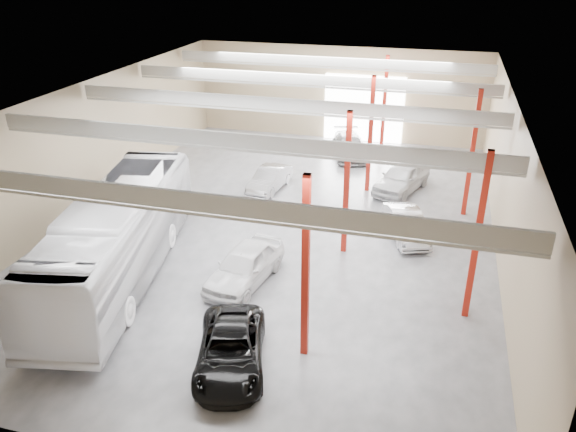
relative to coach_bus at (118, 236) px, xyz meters
The scene contains 8 objects.
depot_shell 9.70m from the coach_bus, 52.58° to the left, with size 22.12×32.12×7.06m.
coach_bus is the anchor object (origin of this frame).
black_sedan 8.42m from the coach_bus, 33.31° to the right, with size 2.31×5.02×1.40m, color black.
car_row_a 5.74m from the coach_bus, ahead, with size 1.98×4.92×1.68m, color white.
car_row_b 11.92m from the coach_bus, 72.99° to the left, with size 1.45×4.17×1.37m, color #A5A5A9.
car_row_c 20.18m from the coach_bus, 69.28° to the left, with size 2.12×5.22×1.51m, color slate.
car_right_near 14.06m from the coach_bus, 30.55° to the left, with size 1.51×4.32×1.42m, color #AFAFB4.
car_right_far 17.49m from the coach_bus, 49.75° to the left, with size 2.03×5.05×1.72m, color silver.
Camera 1 is at (7.61, -26.03, 13.34)m, focal length 35.00 mm.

